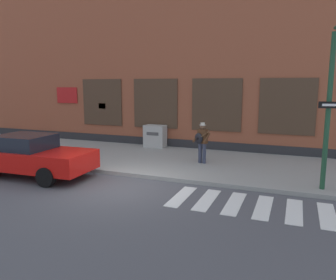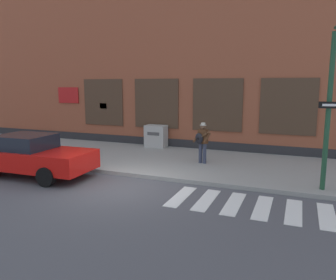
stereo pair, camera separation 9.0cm
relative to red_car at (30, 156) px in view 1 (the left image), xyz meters
name	(u,v)px [view 1 (the left image)]	position (x,y,z in m)	size (l,w,h in m)	color
ground_plane	(122,186)	(3.70, 0.15, -0.77)	(160.00, 160.00, 0.00)	#4C4C51
sidewalk	(165,160)	(3.70, 3.93, -0.70)	(28.00, 5.43, 0.14)	gray
building_backdrop	(197,66)	(3.70, 8.64, 3.54)	(28.00, 4.06, 8.63)	brown
crosswalk	(263,207)	(8.27, -0.08, -0.76)	(5.20, 1.90, 0.01)	silver
red_car	(30,156)	(0.00, 0.00, 0.00)	(4.67, 2.11, 1.53)	red
busker	(202,140)	(5.43, 3.70, 0.32)	(0.72, 0.63, 1.67)	#33384C
utility_box	(155,136)	(2.25, 6.20, -0.06)	(1.08, 0.68, 1.13)	#ADADA8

